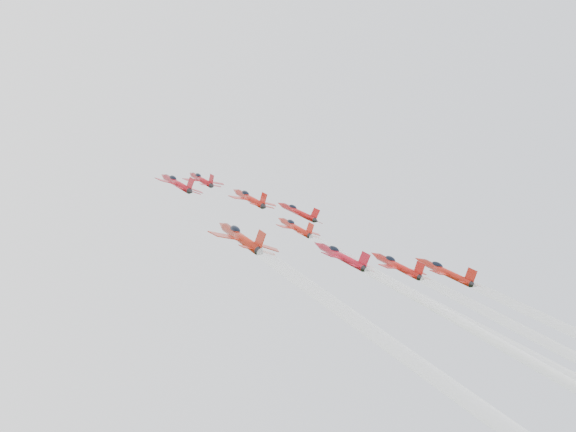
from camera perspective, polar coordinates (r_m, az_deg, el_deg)
jet_lead at (r=157.74m, az=-6.20°, el=2.61°), size 8.80×11.29×7.10m
jet_row2_left at (r=140.26m, az=-7.94°, el=2.34°), size 9.40×12.05×7.57m
jet_row2_center at (r=152.25m, az=-2.77°, el=1.28°), size 10.14×13.00×8.17m
jet_row2_right at (r=156.04m, az=0.70°, el=0.30°), size 9.28×11.90×7.48m
jet_center at (r=103.59m, az=13.13°, el=-7.38°), size 8.47×80.09×47.01m
jet_rear_farleft at (r=70.36m, az=17.86°, el=-13.88°), size 10.42×98.52×57.83m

